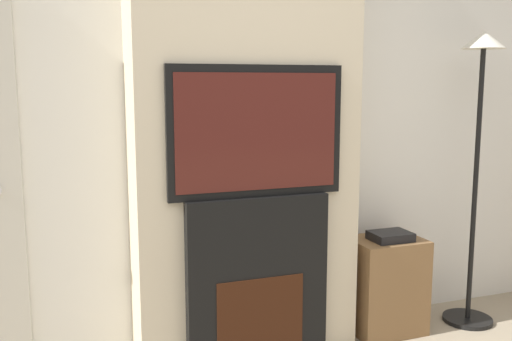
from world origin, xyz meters
The scene contains 6 objects.
wall_back centered at (0.00, 2.03, 1.35)m, with size 6.00×0.06×2.70m.
chimney_breast centered at (0.00, 1.83, 1.35)m, with size 1.20×0.35×2.70m.
fireplace centered at (0.00, 1.65, 0.45)m, with size 0.75×0.15×0.90m.
television centered at (0.00, 1.65, 1.23)m, with size 0.92×0.07×0.66m.
floor_lamp centered at (1.42, 1.70, 1.21)m, with size 0.30×0.30×1.77m.
media_stand centered at (0.86, 1.76, 0.29)m, with size 0.42×0.32×0.62m.
Camera 1 is at (-0.97, -1.03, 1.47)m, focal length 40.00 mm.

